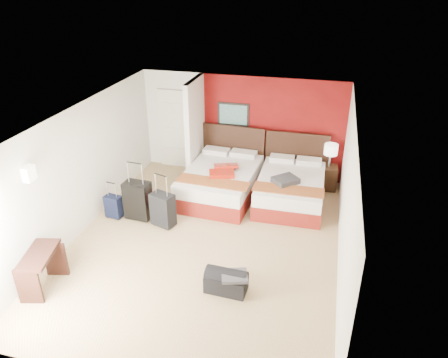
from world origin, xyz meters
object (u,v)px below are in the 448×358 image
(nightstand, at_px, (328,178))
(table_lamp, at_px, (330,156))
(suitcase_black, at_px, (138,201))
(suitcase_navy, at_px, (114,208))
(suitcase_charcoal, at_px, (163,211))
(duffel_bag, at_px, (226,282))
(desk, at_px, (42,271))
(red_suitcase_open, at_px, (224,170))
(bed_right, at_px, (290,190))
(bed_left, at_px, (221,183))

(nightstand, bearing_deg, table_lamp, 0.00)
(suitcase_black, xyz_separation_m, suitcase_navy, (-0.52, -0.11, -0.16))
(suitcase_charcoal, height_order, duffel_bag, suitcase_charcoal)
(suitcase_navy, height_order, duffel_bag, suitcase_navy)
(suitcase_charcoal, distance_m, desk, 2.57)
(table_lamp, bearing_deg, red_suitcase_open, -154.97)
(red_suitcase_open, relative_size, duffel_bag, 1.10)
(bed_right, xyz_separation_m, suitcase_black, (-3.01, -1.48, 0.09))
(bed_left, distance_m, duffel_bag, 3.25)
(table_lamp, xyz_separation_m, suitcase_charcoal, (-3.19, -2.49, -0.51))
(nightstand, relative_size, table_lamp, 1.03)
(nightstand, height_order, duffel_bag, nightstand)
(suitcase_black, height_order, suitcase_navy, suitcase_black)
(duffel_bag, bearing_deg, suitcase_charcoal, 140.22)
(nightstand, xyz_separation_m, desk, (-4.38, -4.76, 0.06))
(bed_left, height_order, suitcase_charcoal, suitcase_charcoal)
(table_lamp, relative_size, suitcase_navy, 1.17)
(duffel_bag, bearing_deg, nightstand, 73.24)
(suitcase_charcoal, height_order, suitcase_navy, suitcase_charcoal)
(suitcase_black, xyz_separation_m, duffel_bag, (2.33, -1.73, -0.23))
(nightstand, xyz_separation_m, duffel_bag, (-1.47, -4.08, -0.12))
(nightstand, xyz_separation_m, suitcase_charcoal, (-3.19, -2.49, 0.06))
(bed_left, relative_size, nightstand, 3.83)
(bed_right, height_order, duffel_bag, bed_right)
(suitcase_navy, bearing_deg, desk, -83.66)
(bed_right, bearing_deg, suitcase_charcoal, -146.55)
(suitcase_black, bearing_deg, table_lamp, 36.22)
(nightstand, distance_m, suitcase_black, 4.46)
(suitcase_navy, xyz_separation_m, duffel_bag, (2.85, -1.62, -0.07))
(suitcase_charcoal, xyz_separation_m, duffel_bag, (1.72, -1.59, -0.17))
(desk, bearing_deg, suitcase_charcoal, 48.71)
(suitcase_black, height_order, suitcase_charcoal, suitcase_black)
(bed_right, relative_size, duffel_bag, 3.04)
(duffel_bag, bearing_deg, red_suitcase_open, 107.97)
(bed_right, bearing_deg, suitcase_navy, -156.30)
(table_lamp, xyz_separation_m, duffel_bag, (-1.47, -4.08, -0.68))
(bed_left, distance_m, suitcase_navy, 2.45)
(suitcase_black, bearing_deg, nightstand, 36.22)
(red_suitcase_open, bearing_deg, suitcase_charcoal, -140.74)
(table_lamp, distance_m, suitcase_black, 4.49)
(suitcase_black, bearing_deg, bed_left, 48.80)
(table_lamp, bearing_deg, bed_left, -157.94)
(suitcase_charcoal, bearing_deg, nightstand, 55.99)
(nightstand, xyz_separation_m, table_lamp, (0.00, 0.00, 0.57))
(red_suitcase_open, relative_size, suitcase_charcoal, 1.08)
(nightstand, relative_size, suitcase_navy, 1.20)
(table_lamp, distance_m, suitcase_navy, 5.00)
(bed_left, distance_m, red_suitcase_open, 0.40)
(bed_right, height_order, red_suitcase_open, red_suitcase_open)
(nightstand, distance_m, duffel_bag, 4.34)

